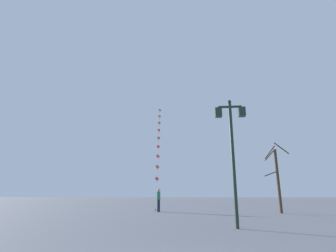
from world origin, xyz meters
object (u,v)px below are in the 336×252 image
at_px(kite_train, 158,143).
at_px(kite_flyer, 159,199).
at_px(twin_lantern_lamp_post, 232,137).
at_px(bare_tree, 277,176).

xyz_separation_m(kite_train, kite_flyer, (0.96, -6.99, -5.68)).
bearing_deg(kite_train, twin_lantern_lamp_post, -72.30).
xyz_separation_m(twin_lantern_lamp_post, bare_tree, (4.44, 8.63, -1.12)).
distance_m(kite_train, kite_flyer, 9.05).
distance_m(kite_flyer, bare_tree, 8.86).
bearing_deg(twin_lantern_lamp_post, kite_train, 107.70).
height_order(kite_train, kite_flyer, kite_train).
distance_m(kite_train, bare_tree, 12.98).
bearing_deg(kite_flyer, kite_train, 0.19).
distance_m(twin_lantern_lamp_post, kite_train, 17.37).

